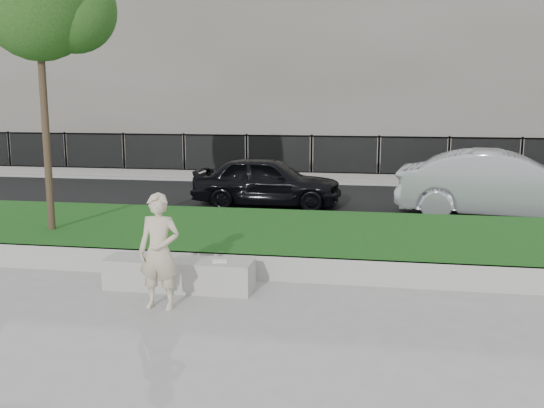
% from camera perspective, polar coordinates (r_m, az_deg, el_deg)
% --- Properties ---
extents(ground, '(90.00, 90.00, 0.00)m').
position_cam_1_polar(ground, '(8.59, -1.09, -9.25)').
color(ground, gray).
rests_on(ground, ground).
extents(grass_bank, '(34.00, 4.00, 0.40)m').
position_cam_1_polar(grass_bank, '(11.38, 1.79, -3.37)').
color(grass_bank, black).
rests_on(grass_bank, ground).
extents(grass_kerb, '(34.00, 0.08, 0.40)m').
position_cam_1_polar(grass_kerb, '(9.51, 0.11, -6.07)').
color(grass_kerb, '#9F9D95').
rests_on(grass_kerb, ground).
extents(street, '(34.00, 7.00, 0.04)m').
position_cam_1_polar(street, '(16.77, 4.44, 0.33)').
color(street, black).
rests_on(street, ground).
extents(far_pavement, '(34.00, 3.00, 0.12)m').
position_cam_1_polar(far_pavement, '(21.20, 5.61, 2.46)').
color(far_pavement, gray).
rests_on(far_pavement, ground).
extents(iron_fence, '(32.00, 0.30, 1.50)m').
position_cam_1_polar(iron_fence, '(20.15, 5.42, 3.45)').
color(iron_fence, slate).
rests_on(iron_fence, far_pavement).
extents(building_facade, '(34.00, 10.00, 10.00)m').
position_cam_1_polar(building_facade, '(28.09, 6.91, 14.38)').
color(building_facade, '#646058').
rests_on(building_facade, ground).
extents(stone_bench, '(2.22, 0.56, 0.45)m').
position_cam_1_polar(stone_bench, '(9.22, -8.73, -6.54)').
color(stone_bench, '#9F9D95').
rests_on(stone_bench, ground).
extents(man, '(0.58, 0.39, 1.58)m').
position_cam_1_polar(man, '(8.30, -10.56, -4.42)').
color(man, beige).
rests_on(man, ground).
extents(book, '(0.25, 0.21, 0.02)m').
position_cam_1_polar(book, '(8.94, -4.96, -5.38)').
color(book, white).
rests_on(book, stone_bench).
extents(car_dark, '(3.84, 1.57, 1.31)m').
position_cam_1_polar(car_dark, '(15.67, -0.46, 2.16)').
color(car_dark, black).
rests_on(car_dark, street).
extents(car_silver, '(4.98, 2.32, 1.58)m').
position_cam_1_polar(car_silver, '(14.98, 20.95, 1.66)').
color(car_silver, '#9EA0A7').
rests_on(car_silver, street).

